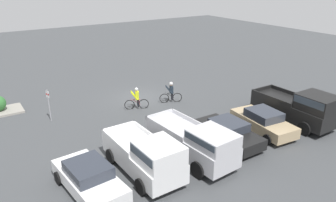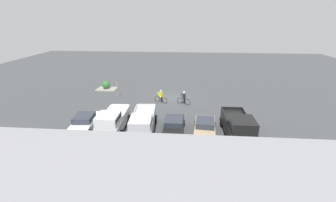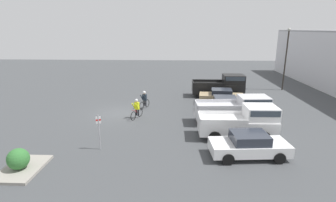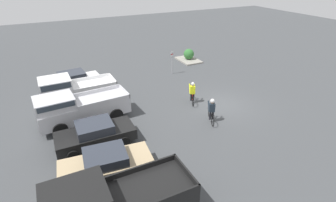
% 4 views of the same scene
% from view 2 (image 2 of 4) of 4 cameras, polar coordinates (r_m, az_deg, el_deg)
% --- Properties ---
extents(ground_plane, '(80.00, 80.00, 0.00)m').
position_cam_2_polar(ground_plane, '(29.44, 1.06, 0.78)').
color(ground_plane, '#424447').
extents(pickup_truck_0, '(2.31, 5.49, 2.38)m').
position_cam_2_polar(pickup_truck_0, '(20.32, 17.47, -6.03)').
color(pickup_truck_0, black).
rests_on(pickup_truck_0, ground_plane).
extents(sedan_0, '(2.29, 4.45, 1.43)m').
position_cam_2_polar(sedan_0, '(20.54, 9.34, -6.58)').
color(sedan_0, tan).
rests_on(sedan_0, ground_plane).
extents(sedan_1, '(1.99, 4.30, 1.40)m').
position_cam_2_polar(sedan_1, '(20.58, 1.48, -6.26)').
color(sedan_1, black).
rests_on(sedan_1, ground_plane).
extents(pickup_truck_1, '(2.44, 5.68, 2.14)m').
position_cam_2_polar(pickup_truck_1, '(20.31, -6.44, -5.45)').
color(pickup_truck_1, silver).
rests_on(pickup_truck_1, ground_plane).
extents(pickup_truck_2, '(2.27, 5.14, 2.21)m').
position_cam_2_polar(pickup_truck_2, '(21.11, -13.94, -4.88)').
color(pickup_truck_2, white).
rests_on(pickup_truck_2, ground_plane).
extents(sedan_2, '(2.31, 4.54, 1.44)m').
position_cam_2_polar(sedan_2, '(22.58, -20.41, -5.05)').
color(sedan_2, white).
rests_on(sedan_2, ground_plane).
extents(cyclist_0, '(1.66, 0.75, 1.66)m').
position_cam_2_polar(cyclist_0, '(27.56, -1.81, 1.17)').
color(cyclist_0, black).
rests_on(cyclist_0, ground_plane).
extents(cyclist_1, '(1.63, 0.74, 1.66)m').
position_cam_2_polar(cyclist_1, '(27.14, 4.05, 0.88)').
color(cyclist_1, black).
rests_on(cyclist_1, ground_plane).
extents(fire_lane_sign, '(0.13, 0.29, 2.22)m').
position_cam_2_polar(fire_lane_sign, '(29.80, -12.80, 3.23)').
color(fire_lane_sign, '#9E9EA3').
rests_on(fire_lane_sign, ground_plane).
extents(curb_island, '(2.82, 1.92, 0.15)m').
position_cam_2_polar(curb_island, '(34.00, -15.23, 2.94)').
color(curb_island, gray).
rests_on(curb_island, ground_plane).
extents(shrub, '(1.09, 1.09, 1.09)m').
position_cam_2_polar(shrub, '(33.93, -15.48, 3.98)').
color(shrub, '#337033').
rests_on(shrub, curb_island).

